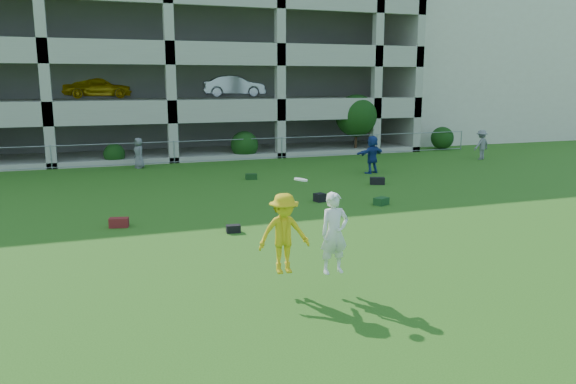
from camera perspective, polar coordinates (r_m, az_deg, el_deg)
name	(u,v)px	position (r m, az deg, el deg)	size (l,w,h in m)	color
ground	(304,283)	(12.25, 1.63, -9.25)	(100.00, 100.00, 0.00)	#235114
stucco_building	(447,72)	(47.28, 15.87, 11.68)	(16.00, 14.00, 10.00)	beige
bystander_c	(139,153)	(28.95, -14.91, 3.85)	(0.74, 0.48, 1.52)	slate
bystander_d	(372,154)	(26.71, 8.54, 3.80)	(1.65, 0.53, 1.78)	navy
bystander_f	(481,145)	(32.90, 19.05, 4.56)	(1.06, 0.61, 1.64)	slate
bag_red_a	(119,223)	(17.47, -16.80, -2.99)	(0.55, 0.30, 0.28)	#550E1E
bag_black_b	(233,229)	(16.23, -5.58, -3.73)	(0.40, 0.25, 0.22)	black
bag_green_c	(381,201)	(19.98, 9.46, -0.93)	(0.50, 0.35, 0.26)	#163D18
crate_d	(320,197)	(20.28, 3.24, -0.56)	(0.35, 0.35, 0.30)	black
bag_black_e	(377,181)	(23.90, 9.06, 1.12)	(0.60, 0.30, 0.30)	black
bag_green_g	(251,177)	(24.88, -3.77, 1.57)	(0.50, 0.30, 0.25)	black
frisbee_contest	(298,233)	(11.33, 1.02, -4.22)	(1.84, 0.83, 1.96)	gold
parking_garage	(151,54)	(38.66, -13.71, 13.48)	(30.00, 14.00, 12.00)	#9E998C
fence	(174,152)	(30.21, -11.49, 4.02)	(36.06, 0.06, 1.20)	gray
shrub_row	(254,131)	(31.75, -3.47, 6.19)	(34.38, 2.52, 3.50)	#163D11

